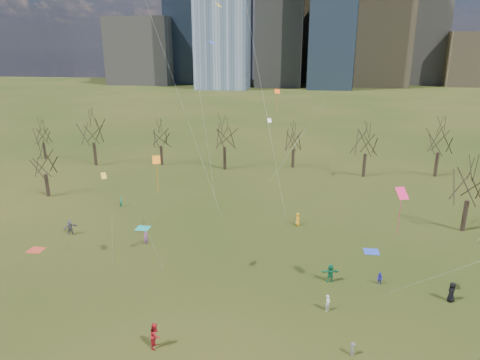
# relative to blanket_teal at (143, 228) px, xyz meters

# --- Properties ---
(ground) EXTENTS (500.00, 500.00, 0.00)m
(ground) POSITION_rel_blanket_teal_xyz_m (12.04, -12.95, -0.01)
(ground) COLOR black
(ground) RESTS_ON ground
(downtown_skyline) EXTENTS (212.50, 78.00, 118.00)m
(downtown_skyline) POSITION_rel_blanket_teal_xyz_m (9.61, 197.70, 38.99)
(downtown_skyline) COLOR slate
(downtown_skyline) RESTS_ON ground
(bare_tree_row) EXTENTS (113.04, 29.80, 9.50)m
(bare_tree_row) POSITION_rel_blanket_teal_xyz_m (11.96, 24.28, 6.10)
(bare_tree_row) COLOR black
(bare_tree_row) RESTS_ON ground
(blanket_teal) EXTENTS (1.60, 1.50, 0.03)m
(blanket_teal) POSITION_rel_blanket_teal_xyz_m (0.00, 0.00, 0.00)
(blanket_teal) COLOR teal
(blanket_teal) RESTS_ON ground
(blanket_navy) EXTENTS (1.60, 1.50, 0.03)m
(blanket_navy) POSITION_rel_blanket_teal_xyz_m (26.52, -2.22, 0.00)
(blanket_navy) COLOR blue
(blanket_navy) RESTS_ON ground
(blanket_crimson) EXTENTS (1.60, 1.50, 0.03)m
(blanket_crimson) POSITION_rel_blanket_teal_xyz_m (-9.35, -7.28, 0.00)
(blanket_crimson) COLOR #BA3825
(blanket_crimson) RESTS_ON ground
(person_1) EXTENTS (0.58, 0.63, 1.45)m
(person_1) POSITION_rel_blanket_teal_xyz_m (21.37, -13.79, 0.71)
(person_1) COLOR silver
(person_1) RESTS_ON ground
(person_2) EXTENTS (0.77, 0.98, 1.98)m
(person_2) POSITION_rel_blanket_teal_xyz_m (8.71, -20.24, 0.98)
(person_2) COLOR #B31920
(person_2) RESTS_ON ground
(person_3) EXTENTS (0.49, 0.72, 1.03)m
(person_3) POSITION_rel_blanket_teal_xyz_m (22.88, -18.98, 0.50)
(person_3) COLOR #595A5E
(person_3) RESTS_ON ground
(person_5) EXTENTS (1.75, 0.83, 1.81)m
(person_5) POSITION_rel_blanket_teal_xyz_m (21.80, -9.08, 0.89)
(person_5) COLOR #1C7E4F
(person_5) RESTS_ON ground
(person_6) EXTENTS (0.88, 1.05, 1.82)m
(person_6) POSITION_rel_blanket_teal_xyz_m (31.96, -10.80, 0.89)
(person_6) COLOR black
(person_6) RESTS_ON ground
(person_7) EXTENTS (0.59, 0.67, 1.54)m
(person_7) POSITION_rel_blanket_teal_xyz_m (1.96, -4.15, 0.76)
(person_7) COLOR #9A4D9B
(person_7) RESTS_ON ground
(person_8) EXTENTS (0.74, 0.73, 1.20)m
(person_8) POSITION_rel_blanket_teal_xyz_m (26.29, -8.91, 0.59)
(person_8) COLOR #2A26A6
(person_8) RESTS_ON ground
(person_11) EXTENTS (1.45, 1.67, 1.82)m
(person_11) POSITION_rel_blanket_teal_xyz_m (-7.71, -2.91, 0.89)
(person_11) COLOR #5B5A5F
(person_11) RESTS_ON ground
(person_12) EXTENTS (0.72, 0.91, 1.63)m
(person_12) POSITION_rel_blanket_teal_xyz_m (18.51, 3.70, 0.80)
(person_12) COLOR orange
(person_12) RESTS_ON ground
(person_13) EXTENTS (0.65, 0.62, 1.49)m
(person_13) POSITION_rel_blanket_teal_xyz_m (-5.50, 6.36, 0.73)
(person_13) COLOR #1B7D58
(person_13) RESTS_ON ground
(kites_airborne) EXTENTS (64.00, 43.45, 33.92)m
(kites_airborne) POSITION_rel_blanket_teal_xyz_m (15.48, -0.83, 13.29)
(kites_airborne) COLOR orange
(kites_airborne) RESTS_ON ground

